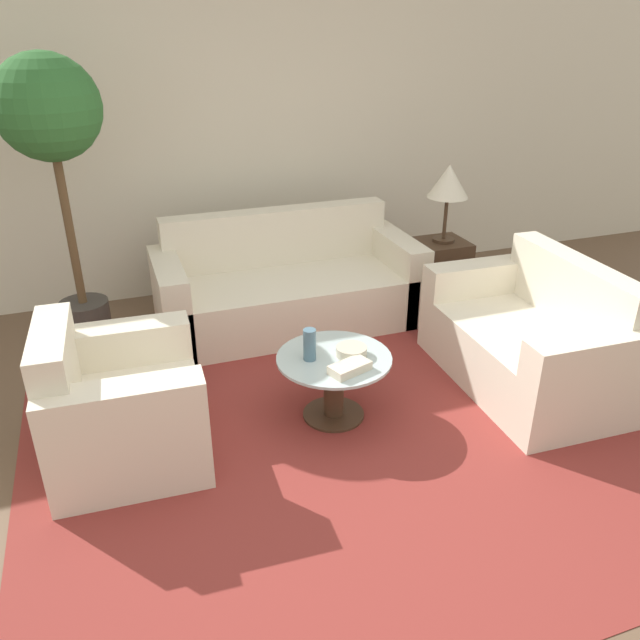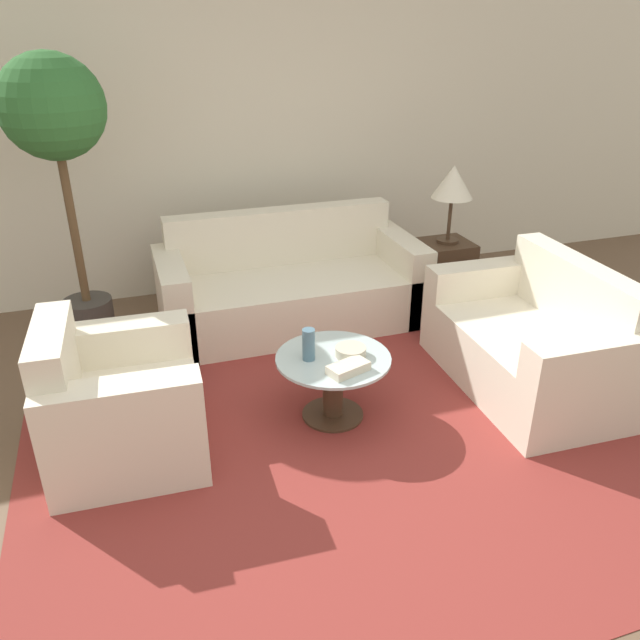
% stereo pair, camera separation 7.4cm
% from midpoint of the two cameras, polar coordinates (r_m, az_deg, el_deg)
% --- Properties ---
extents(ground_plane, '(14.00, 14.00, 0.00)m').
position_cam_midpoint_polar(ground_plane, '(3.36, 2.94, -15.89)').
color(ground_plane, brown).
extents(wall_back, '(10.00, 0.06, 2.60)m').
position_cam_midpoint_polar(wall_back, '(5.53, -9.34, 15.85)').
color(wall_back, beige).
rests_on(wall_back, ground_plane).
extents(rug, '(3.66, 3.64, 0.01)m').
position_cam_midpoint_polar(rug, '(3.94, 0.69, -8.68)').
color(rug, maroon).
rests_on(rug, ground_plane).
extents(sofa_main, '(2.04, 0.88, 0.86)m').
position_cam_midpoint_polar(sofa_main, '(5.01, -3.51, 2.92)').
color(sofa_main, beige).
rests_on(sofa_main, ground_plane).
extents(armchair, '(0.85, 0.92, 0.83)m').
position_cam_midpoint_polar(armchair, '(3.65, -18.74, -7.93)').
color(armchair, beige).
rests_on(armchair, ground_plane).
extents(loveseat, '(0.88, 1.45, 0.84)m').
position_cam_midpoint_polar(loveseat, '(4.38, 18.48, -2.02)').
color(loveseat, beige).
rests_on(loveseat, ground_plane).
extents(coffee_table, '(0.69, 0.69, 0.42)m').
position_cam_midpoint_polar(coffee_table, '(3.79, 0.71, -5.35)').
color(coffee_table, '#422D1E').
rests_on(coffee_table, ground_plane).
extents(side_table, '(0.39, 0.39, 0.57)m').
position_cam_midpoint_polar(side_table, '(5.38, 10.55, 4.21)').
color(side_table, '#422D1E').
rests_on(side_table, ground_plane).
extents(table_lamp, '(0.33, 0.33, 0.63)m').
position_cam_midpoint_polar(table_lamp, '(5.15, 11.25, 12.17)').
color(table_lamp, '#422D1E').
rests_on(table_lamp, side_table).
extents(potted_plant, '(0.68, 0.68, 2.06)m').
position_cam_midpoint_polar(potted_plant, '(4.57, -23.65, 14.83)').
color(potted_plant, '#3D3833').
rests_on(potted_plant, ground_plane).
extents(vase, '(0.08, 0.08, 0.20)m').
position_cam_midpoint_polar(vase, '(3.64, -1.54, -2.27)').
color(vase, slate).
rests_on(vase, coffee_table).
extents(bowl, '(0.18, 0.18, 0.06)m').
position_cam_midpoint_polar(bowl, '(3.72, 2.32, -2.87)').
color(bowl, beige).
rests_on(bowl, coffee_table).
extents(book_stack, '(0.27, 0.19, 0.05)m').
position_cam_midpoint_polar(book_stack, '(3.55, 2.14, -4.39)').
color(book_stack, beige).
rests_on(book_stack, coffee_table).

